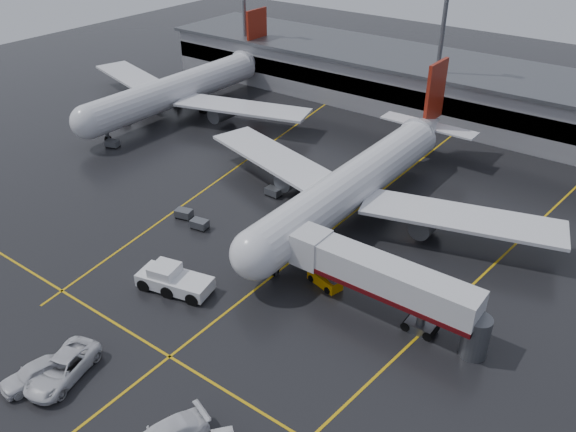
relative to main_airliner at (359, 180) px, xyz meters
The scene contains 20 objects.
ground 10.57m from the main_airliner, 90.00° to the right, with size 220.00×220.00×0.00m, color black.
apron_line_centre 10.57m from the main_airliner, 90.00° to the right, with size 0.25×90.00×0.02m, color gold.
apron_line_stop 31.98m from the main_airliner, 90.00° to the right, with size 60.00×0.25×0.02m, color gold.
apron_line_left 20.44m from the main_airliner, behind, with size 0.25×70.00×0.02m, color gold.
apron_line_right 18.49m from the main_airliner, ahead, with size 0.25×70.00×0.02m, color gold.
terminal 38.23m from the main_airliner, 90.00° to the left, with size 122.00×19.00×8.60m.
light_mast_left 56.34m from the main_airliner, 144.33° to the left, with size 3.00×1.20×25.45m.
light_mast_mid 34.26m from the main_airliner, 98.80° to the left, with size 3.00×1.20×25.45m.
main_airliner is the anchor object (origin of this frame).
second_airliner 43.68m from the main_airliner, 164.05° to the left, with size 48.80×45.60×14.10m.
jet_bridge 19.68m from the main_airliner, 52.90° to the right, with size 19.90×3.40×6.05m.
pushback_tractor 25.80m from the main_airliner, 105.12° to the right, with size 8.08×4.77×2.71m.
belt_loader 16.26m from the main_airliner, 71.11° to the right, with size 4.09×2.60×2.41m.
service_van_a 39.07m from the main_airliner, 97.89° to the right, with size 3.25×7.05×1.96m, color silver.
service_van_d 40.90m from the main_airliner, 99.47° to the right, with size 2.23×5.55×1.89m, color silver.
baggage_cart_a 19.79m from the main_airliner, 130.62° to the right, with size 2.19×1.61×1.12m.
baggage_cart_b 21.58m from the main_airliner, 138.37° to the right, with size 2.26×1.75×1.12m.
baggage_cart_c 11.68m from the main_airliner, 162.92° to the right, with size 2.03×1.35×1.12m.
baggage_cart_d 46.31m from the main_airliner, behind, with size 2.14×1.52×1.12m.
baggage_cart_e 40.27m from the main_airliner, behind, with size 2.31×1.86×1.12m.
Camera 1 is at (30.64, -46.02, 36.54)m, focal length 36.56 mm.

